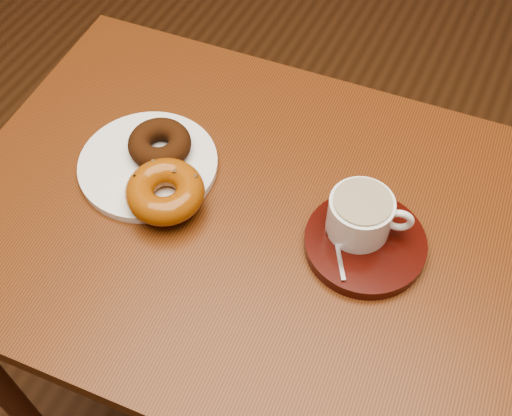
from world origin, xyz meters
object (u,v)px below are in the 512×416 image
at_px(donut_plate, 148,164).
at_px(cafe_table, 245,257).
at_px(saucer, 365,243).
at_px(coffee_cup, 361,215).

bearing_deg(donut_plate, cafe_table, -3.88).
bearing_deg(saucer, cafe_table, -174.02).
height_order(saucer, coffee_cup, coffee_cup).
bearing_deg(cafe_table, saucer, 2.25).
relative_size(donut_plate, saucer, 1.25).
xyz_separation_m(donut_plate, saucer, (0.34, 0.01, 0.00)).
bearing_deg(cafe_table, donut_plate, 172.39).
xyz_separation_m(cafe_table, coffee_cup, (0.16, 0.03, 0.17)).
relative_size(cafe_table, coffee_cup, 7.62).
distance_m(saucer, coffee_cup, 0.04).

